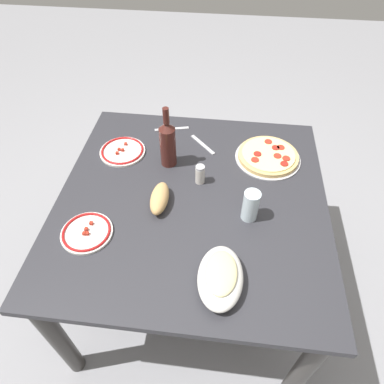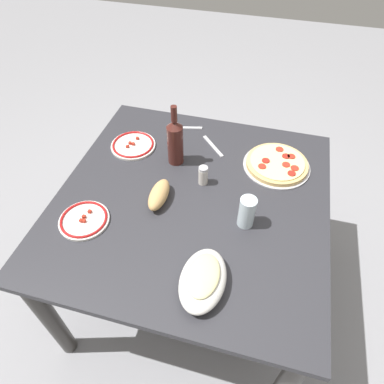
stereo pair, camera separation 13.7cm
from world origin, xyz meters
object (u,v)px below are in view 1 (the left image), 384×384
at_px(baked_pasta_dish, 220,276).
at_px(wine_bottle, 168,143).
at_px(pepperoni_pizza, 268,156).
at_px(side_plate_far, 122,151).
at_px(water_glass, 251,206).
at_px(side_plate_near, 87,232).
at_px(spice_shaker, 200,174).
at_px(dining_table, 192,214).
at_px(bread_loaf, 160,198).

height_order(baked_pasta_dish, wine_bottle, wine_bottle).
relative_size(pepperoni_pizza, baked_pasta_dish, 1.23).
distance_m(pepperoni_pizza, side_plate_far, 0.67).
relative_size(water_glass, side_plate_near, 0.68).
xyz_separation_m(water_glass, spice_shaker, (0.17, 0.21, -0.02)).
bearing_deg(dining_table, pepperoni_pizza, -48.75).
relative_size(pepperoni_pizza, side_plate_near, 1.54).
height_order(pepperoni_pizza, water_glass, water_glass).
relative_size(side_plate_near, bread_loaf, 1.15).
bearing_deg(dining_table, bread_loaf, 112.12).
height_order(baked_pasta_dish, bread_loaf, baked_pasta_dish).
xyz_separation_m(baked_pasta_dish, side_plate_far, (0.61, 0.49, -0.03)).
distance_m(wine_bottle, spice_shaker, 0.20).
bearing_deg(water_glass, pepperoni_pizza, -13.51).
distance_m(water_glass, bread_loaf, 0.36).
bearing_deg(pepperoni_pizza, dining_table, 131.25).
bearing_deg(water_glass, dining_table, 71.59).
bearing_deg(pepperoni_pizza, wine_bottle, 100.50).
relative_size(baked_pasta_dish, wine_bottle, 0.84).
bearing_deg(baked_pasta_dish, bread_loaf, 39.06).
bearing_deg(side_plate_far, water_glass, -118.48).
height_order(wine_bottle, side_plate_near, wine_bottle).
distance_m(bread_loaf, spice_shaker, 0.20).
bearing_deg(baked_pasta_dish, side_plate_near, 74.26).
bearing_deg(baked_pasta_dish, water_glass, -17.64).
bearing_deg(spice_shaker, side_plate_far, 68.61).
bearing_deg(pepperoni_pizza, bread_loaf, 126.68).
distance_m(pepperoni_pizza, spice_shaker, 0.35).
xyz_separation_m(water_glass, side_plate_near, (-0.15, 0.60, -0.06)).
bearing_deg(bread_loaf, pepperoni_pizza, -53.32).
height_order(water_glass, side_plate_far, water_glass).
xyz_separation_m(dining_table, pepperoni_pizza, (0.28, -0.32, 0.12)).
height_order(wine_bottle, bread_loaf, wine_bottle).
bearing_deg(side_plate_far, bread_loaf, -141.60).
relative_size(side_plate_near, side_plate_far, 0.92).
height_order(dining_table, side_plate_far, side_plate_far).
height_order(pepperoni_pizza, spice_shaker, spice_shaker).
bearing_deg(side_plate_near, dining_table, -58.03).
bearing_deg(baked_pasta_dish, wine_bottle, 25.06).
height_order(pepperoni_pizza, side_plate_near, pepperoni_pizza).
distance_m(dining_table, spice_shaker, 0.18).
relative_size(wine_bottle, spice_shaker, 3.29).
relative_size(wine_bottle, side_plate_far, 1.36).
xyz_separation_m(wine_bottle, spice_shaker, (-0.10, -0.15, -0.07)).
bearing_deg(spice_shaker, bread_loaf, 134.26).
bearing_deg(baked_pasta_dish, dining_table, 20.26).
relative_size(dining_table, water_glass, 8.39).
height_order(side_plate_near, side_plate_far, same).
height_order(dining_table, side_plate_near, side_plate_near).
height_order(wine_bottle, side_plate_far, wine_bottle).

